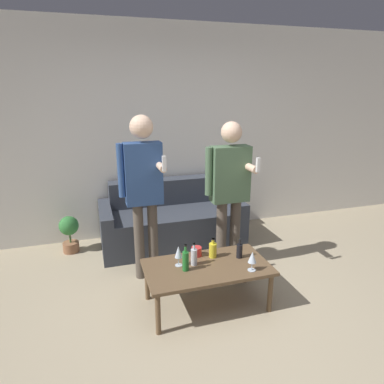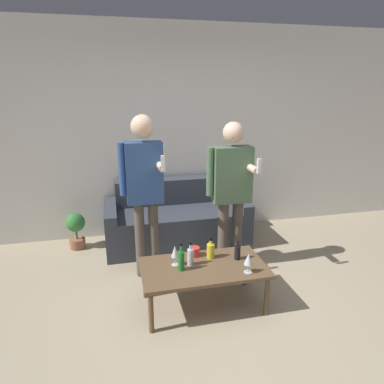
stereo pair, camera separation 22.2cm
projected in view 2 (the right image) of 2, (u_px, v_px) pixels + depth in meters
ground_plane at (230, 339)px, 2.74m from camera, size 16.00×16.00×0.00m
wall_back at (176, 133)px, 4.48m from camera, size 8.00×0.06×2.70m
couch at (176, 220)px, 4.38m from camera, size 1.76×0.80×0.79m
coffee_table at (204, 270)px, 3.05m from camera, size 1.11×0.60×0.40m
bottle_orange at (211, 250)px, 3.17m from camera, size 0.07×0.07×0.19m
bottle_green at (237, 252)px, 3.14m from camera, size 0.06×0.06×0.18m
bottle_dark at (181, 260)px, 2.95m from camera, size 0.06×0.06×0.24m
bottle_yellow at (190, 256)px, 3.04m from camera, size 0.06×0.06×0.21m
wine_glass_near at (175, 252)px, 3.02m from camera, size 0.07×0.07×0.19m
wine_glass_far at (248, 260)px, 2.90m from camera, size 0.07×0.07×0.18m
cup_on_table at (194, 252)px, 3.21m from camera, size 0.10×0.10×0.09m
person_standing_left at (144, 183)px, 3.38m from camera, size 0.43×0.42×1.68m
person_standing_right at (231, 186)px, 3.53m from camera, size 0.47×0.41×1.60m
potted_plant at (76, 228)px, 4.21m from camera, size 0.23×0.23×0.46m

